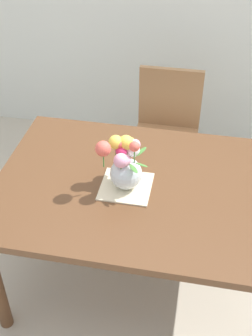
# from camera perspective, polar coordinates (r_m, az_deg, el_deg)

# --- Properties ---
(ground_plane) EXTENTS (12.00, 12.00, 0.00)m
(ground_plane) POSITION_cam_1_polar(r_m,az_deg,el_deg) (2.74, 1.82, -13.84)
(ground_plane) COLOR #B7AD99
(dining_table) EXTENTS (1.48, 1.03, 0.73)m
(dining_table) POSITION_cam_1_polar(r_m,az_deg,el_deg) (2.26, 2.14, -3.85)
(dining_table) COLOR brown
(dining_table) RESTS_ON ground_plane
(chair_far) EXTENTS (0.42, 0.42, 0.90)m
(chair_far) POSITION_cam_1_polar(r_m,az_deg,el_deg) (3.02, 5.25, 5.17)
(chair_far) COLOR #9E7047
(chair_far) RESTS_ON ground_plane
(placemat) EXTENTS (0.25, 0.25, 0.01)m
(placemat) POSITION_cam_1_polar(r_m,az_deg,el_deg) (2.19, -0.00, -2.38)
(placemat) COLOR beige
(placemat) RESTS_ON dining_table
(flower_vase) EXTENTS (0.25, 0.23, 0.28)m
(flower_vase) POSITION_cam_1_polar(r_m,az_deg,el_deg) (2.12, -0.20, 0.58)
(flower_vase) COLOR silver
(flower_vase) RESTS_ON placemat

